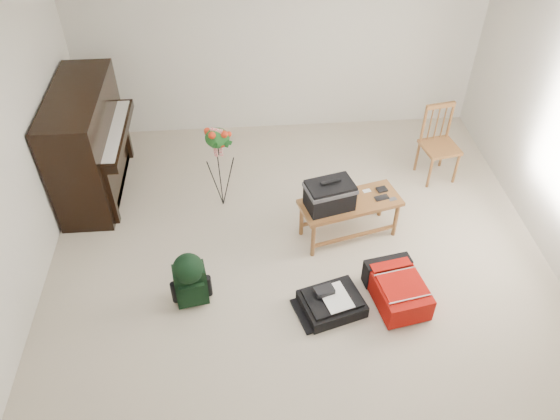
{
  "coord_description": "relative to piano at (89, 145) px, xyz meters",
  "views": [
    {
      "loc": [
        -0.5,
        -3.48,
        4.07
      ],
      "look_at": [
        -0.19,
        0.35,
        0.62
      ],
      "focal_mm": 35.0,
      "sensor_mm": 36.0,
      "label": 1
    }
  ],
  "objects": [
    {
      "name": "floor",
      "position": [
        2.19,
        -1.6,
        -0.6
      ],
      "size": [
        5.0,
        5.5,
        0.01
      ],
      "primitive_type": "cube",
      "color": "#C1B39B",
      "rests_on": "ground"
    },
    {
      "name": "ceiling",
      "position": [
        2.19,
        -1.6,
        1.9
      ],
      "size": [
        5.0,
        5.5,
        0.01
      ],
      "primitive_type": "cube",
      "color": "white",
      "rests_on": "wall_back"
    },
    {
      "name": "wall_back",
      "position": [
        2.19,
        1.15,
        0.65
      ],
      "size": [
        5.0,
        0.04,
        2.5
      ],
      "primitive_type": "cube",
      "color": "silver",
      "rests_on": "floor"
    },
    {
      "name": "piano",
      "position": [
        0.0,
        0.0,
        0.0
      ],
      "size": [
        0.71,
        1.5,
        1.25
      ],
      "color": "black",
      "rests_on": "floor"
    },
    {
      "name": "bench",
      "position": [
        2.57,
        -1.0,
        -0.04
      ],
      "size": [
        1.09,
        0.65,
        0.79
      ],
      "rotation": [
        0.0,
        0.0,
        0.25
      ],
      "color": "brown",
      "rests_on": "floor"
    },
    {
      "name": "dining_chair",
      "position": [
        3.94,
        -0.07,
        -0.16
      ],
      "size": [
        0.45,
        0.45,
        0.9
      ],
      "rotation": [
        0.0,
        0.0,
        0.18
      ],
      "color": "brown",
      "rests_on": "floor"
    },
    {
      "name": "red_suitcase",
      "position": [
        3.04,
        -1.87,
        -0.45
      ],
      "size": [
        0.54,
        0.71,
        0.28
      ],
      "rotation": [
        0.0,
        0.0,
        0.18
      ],
      "color": "#BC0809",
      "rests_on": "floor"
    },
    {
      "name": "black_duffel",
      "position": [
        2.42,
        -1.96,
        -0.52
      ],
      "size": [
        0.64,
        0.57,
        0.23
      ],
      "rotation": [
        0.0,
        0.0,
        0.28
      ],
      "color": "black",
      "rests_on": "floor"
    },
    {
      "name": "green_backpack",
      "position": [
        1.14,
        -1.76,
        -0.28
      ],
      "size": [
        0.32,
        0.29,
        0.58
      ],
      "rotation": [
        0.0,
        0.0,
        0.17
      ],
      "color": "black",
      "rests_on": "floor"
    },
    {
      "name": "flower_stand",
      "position": [
        1.43,
        -0.41,
        -0.09
      ],
      "size": [
        0.42,
        0.42,
        1.04
      ],
      "rotation": [
        0.0,
        0.0,
        -0.35
      ],
      "color": "black",
      "rests_on": "floor"
    }
  ]
}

